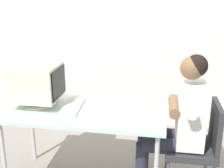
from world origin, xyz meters
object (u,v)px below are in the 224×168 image
at_px(desk, 85,115).
at_px(office_chair, 198,143).
at_px(keyboard, 73,106).
at_px(person_seated, 177,121).
at_px(crt_monitor, 37,82).

bearing_deg(desk, office_chair, 1.39).
bearing_deg(desk, keyboard, 168.57).
height_order(desk, person_seated, person_seated).
bearing_deg(crt_monitor, person_seated, -0.39).
height_order(desk, office_chair, office_chair).
bearing_deg(person_seated, keyboard, -179.94).
relative_size(desk, office_chair, 1.64).
relative_size(crt_monitor, office_chair, 0.47).
bearing_deg(person_seated, office_chair, 0.00).
distance_m(crt_monitor, person_seated, 1.27).
xyz_separation_m(office_chair, person_seated, (-0.19, -0.00, 0.19)).
bearing_deg(person_seated, desk, -178.29).
bearing_deg(office_chair, desk, -178.61).
distance_m(crt_monitor, keyboard, 0.38).
bearing_deg(person_seated, crt_monitor, 179.61).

